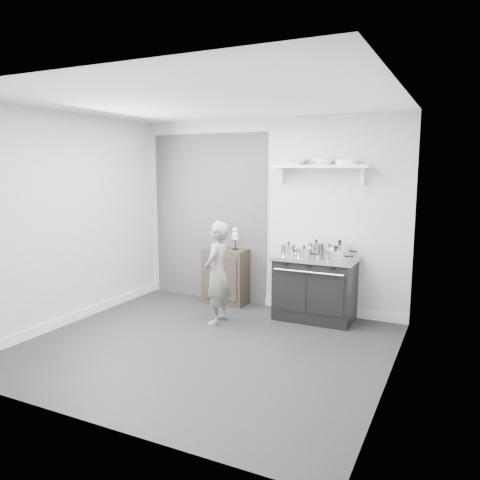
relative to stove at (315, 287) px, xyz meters
The scene contains 16 objects.
ground 1.75m from the stove, 119.44° to the right, with size 4.00×4.00×0.00m, color black.
room_shell 2.02m from the stove, 124.79° to the right, with size 4.02×3.62×2.71m.
wall_shelf 1.59m from the stove, 99.29° to the left, with size 1.30×0.26×0.24m.
stove is the anchor object (origin of this frame).
side_cabinet 1.41m from the stove, behind, with size 0.63×0.37×0.82m, color black.
child 1.32m from the stove, 147.52° to the right, with size 0.48×0.32×1.32m, color slate.
pot_front_left 0.62m from the stove, 161.27° to the right, with size 0.28×0.19×0.19m.
pot_back_left 0.53m from the stove, 106.09° to the left, with size 0.32×0.23×0.20m.
pot_back_right 0.60m from the stove, 23.75° to the left, with size 0.39×0.30×0.22m.
pot_front_right 0.61m from the stove, 30.51° to the right, with size 0.36×0.28×0.19m.
pot_front_center 0.53m from the stove, 123.32° to the right, with size 0.30×0.21×0.16m.
skeleton_full 1.66m from the stove, behind, with size 0.13×0.09×0.47m, color white, non-canonical shape.
skeleton_torso 1.38m from the stove, behind, with size 0.11×0.07×0.38m, color white, non-canonical shape.
bowl_large 1.70m from the stove, 153.00° to the left, with size 0.33×0.33×0.08m, color white.
bowl_small 1.66m from the stove, 85.83° to the left, with size 0.24×0.24×0.08m, color white.
plate_stack 1.68m from the stove, 31.53° to the left, with size 0.28×0.28×0.06m, color white.
Camera 1 is at (2.57, -4.38, 2.00)m, focal length 35.00 mm.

